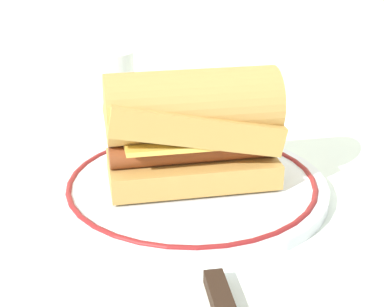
{
  "coord_description": "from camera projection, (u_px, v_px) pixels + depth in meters",
  "views": [
    {
      "loc": [
        0.07,
        -0.53,
        0.29
      ],
      "look_at": [
        -0.02,
        0.01,
        0.04
      ],
      "focal_mm": 53.89,
      "sensor_mm": 36.0,
      "label": 1
    }
  ],
  "objects": [
    {
      "name": "drinking_glass",
      "position": [
        113.0,
        88.0,
        0.83
      ],
      "size": [
        0.06,
        0.06,
        0.09
      ],
      "color": "silver",
      "rests_on": "ground_plane"
    },
    {
      "name": "plate",
      "position": [
        192.0,
        185.0,
        0.62
      ],
      "size": [
        0.29,
        0.29,
        0.01
      ],
      "color": "white",
      "rests_on": "ground_plane"
    },
    {
      "name": "ground_plane",
      "position": [
        206.0,
        198.0,
        0.61
      ],
      "size": [
        1.5,
        1.5,
        0.0
      ],
      "primitive_type": "plane",
      "color": "white"
    },
    {
      "name": "sausage_sandwich",
      "position": [
        192.0,
        126.0,
        0.59
      ],
      "size": [
        0.2,
        0.14,
        0.12
      ],
      "rotation": [
        0.0,
        0.0,
        0.36
      ],
      "color": "tan",
      "rests_on": "plate"
    }
  ]
}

